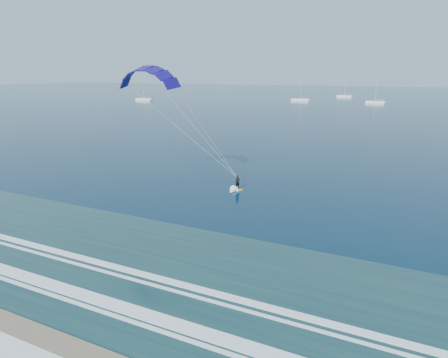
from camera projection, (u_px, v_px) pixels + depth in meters
ground at (10, 346)px, 21.51m from camera, size 900.00×900.00×0.00m
kitesurfer_rig at (192, 124)px, 47.12m from camera, size 14.82×8.46×16.17m
sailboat_0 at (144, 99)px, 210.81m from camera, size 9.51×2.40×12.82m
sailboat_1 at (300, 100)px, 207.34m from camera, size 9.15×2.40×12.51m
sailboat_2 at (344, 96)px, 239.14m from camera, size 8.59×2.40×11.60m
sailboat_3 at (375, 102)px, 190.71m from camera, size 8.36×2.40×11.65m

